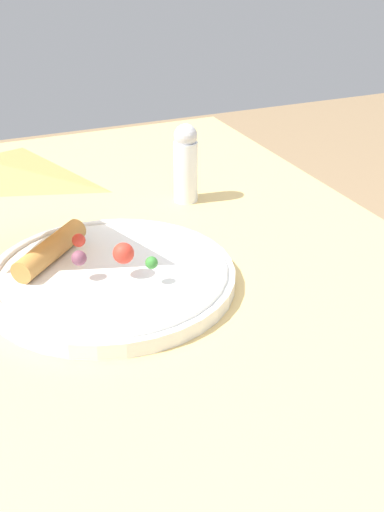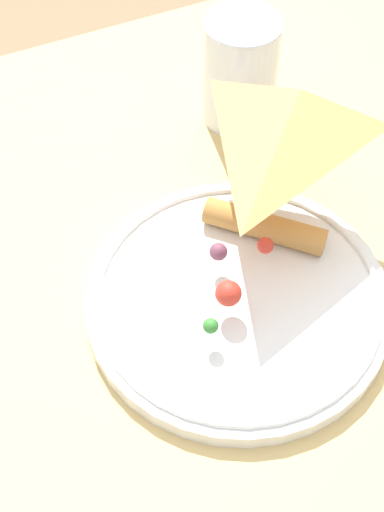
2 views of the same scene
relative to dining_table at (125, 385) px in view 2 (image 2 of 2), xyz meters
The scene contains 3 objects.
dining_table is the anchor object (origin of this frame).
plate_pizza 0.16m from the dining_table, 12.16° to the right, with size 0.26×0.26×0.05m.
milk_glass 0.32m from the dining_table, 42.77° to the left, with size 0.08×0.08×0.12m.
Camera 2 is at (-0.08, -0.35, 1.30)m, focal length 55.00 mm.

